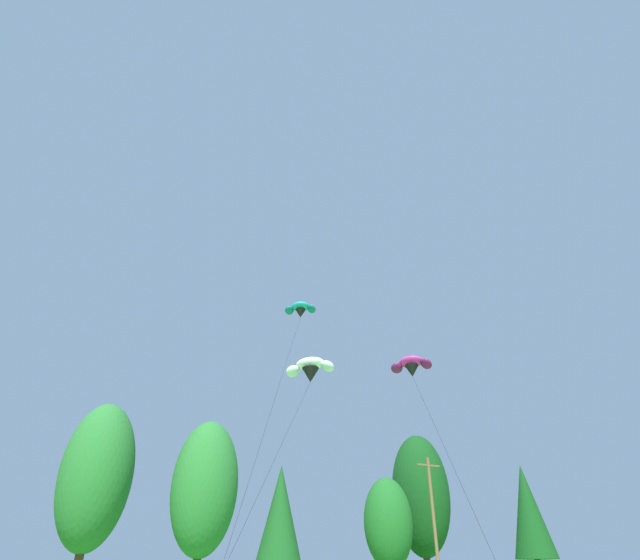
{
  "coord_description": "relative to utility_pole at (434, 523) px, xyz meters",
  "views": [
    {
      "loc": [
        -9.72,
        5.83,
        1.99
      ],
      "look_at": [
        -0.78,
        24.75,
        14.11
      ],
      "focal_mm": 28.53,
      "sensor_mm": 36.0,
      "label": 1
    }
  ],
  "objects": [
    {
      "name": "treeline_tree_d",
      "position": [
        -25.01,
        12.12,
        3.65
      ],
      "size": [
        5.88,
        5.88,
        15.1
      ],
      "color": "#472D19",
      "rests_on": "ground_plane"
    },
    {
      "name": "treeline_tree_e",
      "position": [
        -16.55,
        8.9,
        2.82
      ],
      "size": [
        5.51,
        5.51,
        13.72
      ],
      "color": "#472D19",
      "rests_on": "ground_plane"
    },
    {
      "name": "treeline_tree_f",
      "position": [
        -8.99,
        10.74,
        1.34
      ],
      "size": [
        4.0,
        4.0,
        10.91
      ],
      "color": "#472D19",
      "rests_on": "ground_plane"
    },
    {
      "name": "treeline_tree_g",
      "position": [
        0.77,
        8.03,
        0.6
      ],
      "size": [
        4.52,
        4.52,
        10.06
      ],
      "color": "#472D19",
      "rests_on": "ground_plane"
    },
    {
      "name": "treeline_tree_h",
      "position": [
        6.64,
        10.64,
        3.69
      ],
      "size": [
        5.9,
        5.9,
        15.17
      ],
      "color": "#472D19",
      "rests_on": "ground_plane"
    },
    {
      "name": "treeline_tree_i",
      "position": [
        18.63,
        8.05,
        2.4
      ],
      "size": [
        4.37,
        4.37,
        12.6
      ],
      "color": "#472D19",
      "rests_on": "ground_plane"
    },
    {
      "name": "utility_pole",
      "position": [
        0.0,
        0.0,
        0.0
      ],
      "size": [
        2.2,
        0.26,
        10.45
      ],
      "color": "brown",
      "rests_on": "ground_plane"
    },
    {
      "name": "parafoil_kite_high_white",
      "position": [
        -14.17,
        -7.19,
        8.21
      ],
      "size": [
        9.41,
        11.94,
        13.0
      ],
      "color": "white"
    },
    {
      "name": "parafoil_kite_mid_magenta",
      "position": [
        -8.89,
        -11.19,
        7.93
      ],
      "size": [
        6.86,
        12.84,
        12.52
      ],
      "color": "#D12893"
    },
    {
      "name": "parafoil_kite_far_teal",
      "position": [
        -13.99,
        -4.88,
        13.72
      ],
      "size": [
        9.31,
        13.67,
        18.24
      ],
      "color": "teal"
    }
  ]
}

